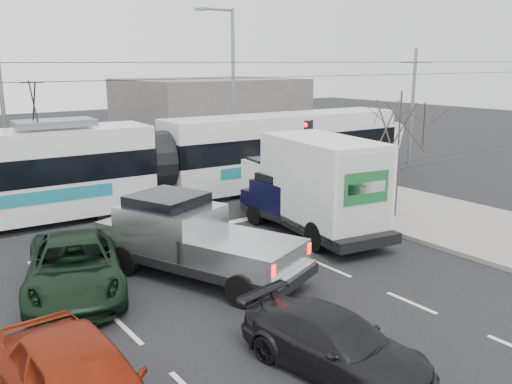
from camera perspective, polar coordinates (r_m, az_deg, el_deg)
ground at (r=15.98m, az=3.58°, el=-9.42°), size 120.00×120.00×0.00m
sidewalk_right at (r=22.50m, az=21.52°, el=-3.30°), size 6.00×60.00×0.15m
rails at (r=24.09m, az=-11.82°, el=-1.70°), size 60.00×1.60×0.03m
building_right at (r=41.45m, az=-4.96°, el=8.35°), size 12.00×10.00×5.00m
bare_tree at (r=22.07m, az=14.89°, el=6.76°), size 2.40×2.40×5.00m
traffic_signal at (r=24.12m, az=5.63°, el=5.17°), size 0.44×0.44×3.60m
street_lamp_near at (r=30.35m, az=-2.71°, el=11.43°), size 2.38×0.25×9.00m
catenary at (r=23.39m, az=-12.28°, el=7.48°), size 60.00×0.20×7.00m
tram at (r=24.27m, az=-10.55°, el=3.14°), size 26.90×4.36×5.47m
silver_pickup at (r=16.20m, az=-6.93°, el=-4.72°), size 4.46×6.89×2.38m
box_truck at (r=20.13m, az=6.03°, el=0.71°), size 3.59×7.52×3.61m
navy_pickup at (r=20.67m, az=3.89°, el=-1.09°), size 2.11×4.98×2.06m
green_car at (r=15.81m, az=-18.53°, el=-7.44°), size 4.10×5.97×1.52m
dark_car at (r=11.60m, az=8.31°, el=-15.51°), size 2.44×4.55×1.25m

